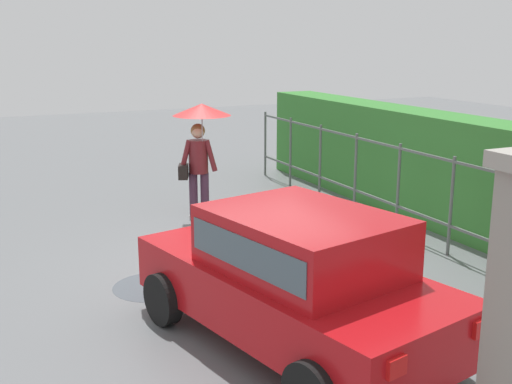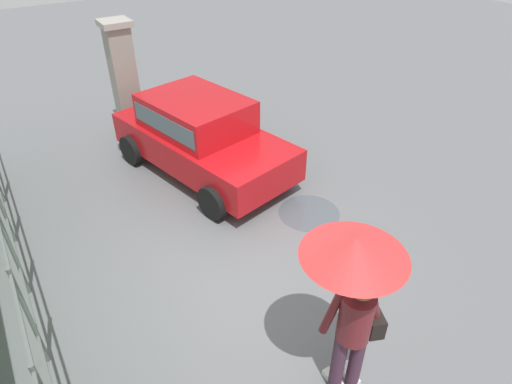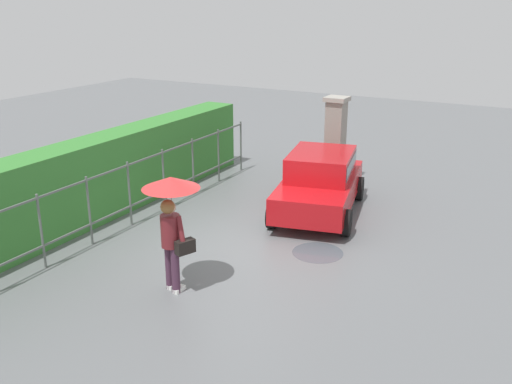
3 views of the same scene
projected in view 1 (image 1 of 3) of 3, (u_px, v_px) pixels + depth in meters
The scene contains 6 objects.
ground_plane at pixel (255, 259), 9.35m from camera, with size 40.00×40.00×0.00m, color slate.
car at pixel (296, 274), 6.53m from camera, with size 3.97×2.48×1.48m.
pedestrian at pixel (200, 134), 10.94m from camera, with size 1.00×1.00×2.08m.
fence_section at pixel (398, 184), 10.45m from camera, with size 10.15×0.05×1.50m.
hedge_row at pixel (446, 171), 10.84m from camera, with size 11.10×0.90×1.90m, color #387F33.
puddle_near at pixel (153, 286), 8.30m from camera, with size 1.05×1.05×0.00m, color #4C545B.
Camera 1 is at (8.04, -3.72, 3.17)m, focal length 44.51 mm.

